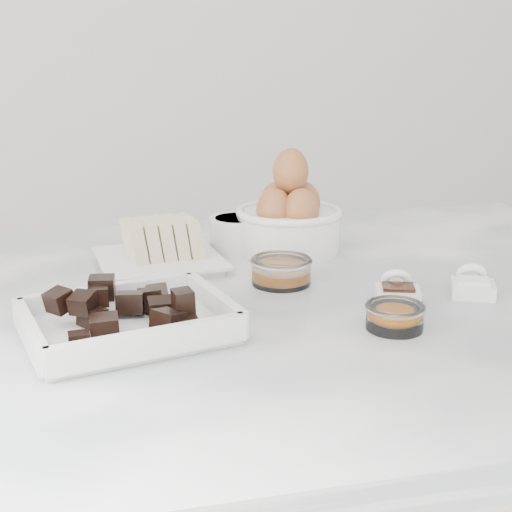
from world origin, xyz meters
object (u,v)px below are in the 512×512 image
at_px(zest_bowl, 395,315).
at_px(butter_plate, 157,249).
at_px(chocolate_dish, 128,315).
at_px(sugar_ramekin, 237,232).
at_px(honey_bowl, 281,270).
at_px(salt_spoon, 472,285).
at_px(vanilla_spoon, 397,291).
at_px(egg_bowl, 289,218).

bearing_deg(zest_bowl, butter_plate, 128.26).
bearing_deg(chocolate_dish, zest_bowl, -9.91).
bearing_deg(sugar_ramekin, honey_bowl, -82.64).
xyz_separation_m(sugar_ramekin, salt_spoon, (0.24, -0.26, -0.01)).
height_order(honey_bowl, salt_spoon, salt_spoon).
xyz_separation_m(sugar_ramekin, honey_bowl, (0.02, -0.17, -0.01)).
xyz_separation_m(chocolate_dish, vanilla_spoon, (0.32, 0.03, -0.01)).
relative_size(honey_bowl, vanilla_spoon, 1.10).
distance_m(chocolate_dish, butter_plate, 0.24).
relative_size(sugar_ramekin, honey_bowl, 1.05).
height_order(egg_bowl, salt_spoon, egg_bowl).
height_order(butter_plate, salt_spoon, butter_plate).
height_order(egg_bowl, zest_bowl, egg_bowl).
bearing_deg(salt_spoon, sugar_ramekin, 132.28).
relative_size(egg_bowl, salt_spoon, 2.14).
height_order(chocolate_dish, salt_spoon, chocolate_dish).
bearing_deg(butter_plate, vanilla_spoon, -38.18).
xyz_separation_m(chocolate_dish, salt_spoon, (0.42, 0.03, -0.01)).
bearing_deg(honey_bowl, butter_plate, 143.01).
bearing_deg(butter_plate, zest_bowl, -51.74).
bearing_deg(egg_bowl, vanilla_spoon, -75.48).
bearing_deg(egg_bowl, chocolate_dish, -132.95).
bearing_deg(zest_bowl, sugar_ramekin, 106.29).
relative_size(sugar_ramekin, vanilla_spoon, 1.15).
relative_size(chocolate_dish, zest_bowl, 3.69).
distance_m(chocolate_dish, vanilla_spoon, 0.32).
bearing_deg(vanilla_spoon, egg_bowl, 104.52).
xyz_separation_m(chocolate_dish, honey_bowl, (0.20, 0.13, -0.01)).
bearing_deg(salt_spoon, egg_bowl, 123.76).
height_order(sugar_ramekin, honey_bowl, sugar_ramekin).
xyz_separation_m(sugar_ramekin, egg_bowl, (0.07, -0.02, 0.02)).
height_order(butter_plate, sugar_ramekin, butter_plate).
distance_m(honey_bowl, vanilla_spoon, 0.15).
relative_size(chocolate_dish, honey_bowl, 3.02).
bearing_deg(egg_bowl, butter_plate, -169.26).
relative_size(egg_bowl, zest_bowl, 2.42).
distance_m(butter_plate, honey_bowl, 0.18).
bearing_deg(chocolate_dish, vanilla_spoon, 5.23).
bearing_deg(egg_bowl, zest_bowl, -85.58).
height_order(sugar_ramekin, egg_bowl, egg_bowl).
relative_size(honey_bowl, salt_spoon, 1.08).
bearing_deg(chocolate_dish, sugar_ramekin, 58.18).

